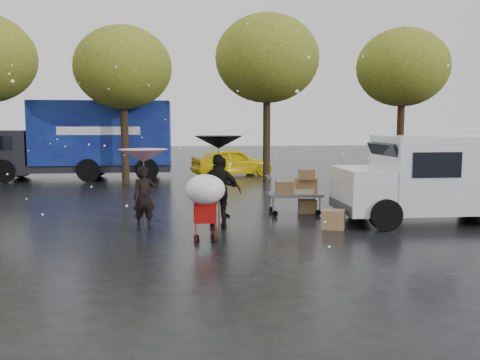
{
  "coord_description": "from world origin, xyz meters",
  "views": [
    {
      "loc": [
        -1.08,
        -11.64,
        2.52
      ],
      "look_at": [
        0.34,
        1.0,
        1.09
      ],
      "focal_mm": 38.0,
      "sensor_mm": 36.0,
      "label": 1
    }
  ],
  "objects": [
    {
      "name": "yellow_taxi",
      "position": [
        1.26,
        12.59,
        0.67
      ],
      "size": [
        4.21,
        2.67,
        1.33
      ],
      "primitive_type": "imported",
      "rotation": [
        0.0,
        0.0,
        1.87
      ],
      "color": "yellow",
      "rests_on": "ground"
    },
    {
      "name": "vendor_cart",
      "position": [
        2.06,
        2.06,
        0.73
      ],
      "size": [
        1.52,
        0.8,
        1.27
      ],
      "color": "slate",
      "rests_on": "ground"
    },
    {
      "name": "shopping_cart",
      "position": [
        -0.64,
        -1.12,
        1.06
      ],
      "size": [
        0.84,
        0.84,
        1.46
      ],
      "color": "#AF0E0A",
      "rests_on": "ground"
    },
    {
      "name": "person_black",
      "position": [
        -0.25,
        0.29,
        0.9
      ],
      "size": [
        1.07,
        0.48,
        1.8
      ],
      "primitive_type": "imported",
      "rotation": [
        0.0,
        0.0,
        3.1
      ],
      "color": "black",
      "rests_on": "ground"
    },
    {
      "name": "umbrella_black",
      "position": [
        -0.25,
        0.29,
        2.07
      ],
      "size": [
        1.15,
        1.15,
        2.23
      ],
      "color": "#4C4C4C",
      "rests_on": "ground"
    },
    {
      "name": "box_ground_far",
      "position": [
        2.38,
        2.2,
        0.19
      ],
      "size": [
        0.52,
        0.42,
        0.38
      ],
      "primitive_type": "cube",
      "rotation": [
        0.0,
        0.0,
        -0.09
      ],
      "color": "#925D3F",
      "rests_on": "ground"
    },
    {
      "name": "person_middle",
      "position": [
        -0.05,
        1.88,
        0.8
      ],
      "size": [
        0.8,
        0.64,
        1.61
      ],
      "primitive_type": "imported",
      "rotation": [
        0.0,
        0.0,
        -0.04
      ],
      "color": "black",
      "rests_on": "ground"
    },
    {
      "name": "white_van",
      "position": [
        5.44,
        0.61,
        1.16
      ],
      "size": [
        4.91,
        2.18,
        2.2
      ],
      "color": "silver",
      "rests_on": "ground"
    },
    {
      "name": "person_pink",
      "position": [
        -2.02,
        0.53,
        0.75
      ],
      "size": [
        0.62,
        0.49,
        1.5
      ],
      "primitive_type": "imported",
      "rotation": [
        0.0,
        0.0,
        0.27
      ],
      "color": "black",
      "rests_on": "ground"
    },
    {
      "name": "umbrella_pink",
      "position": [
        -2.02,
        0.53,
        1.76
      ],
      "size": [
        1.17,
        1.17,
        1.91
      ],
      "color": "#4C4C4C",
      "rests_on": "ground"
    },
    {
      "name": "box_ground_near",
      "position": [
        2.48,
        -0.01,
        0.23
      ],
      "size": [
        0.63,
        0.57,
        0.46
      ],
      "primitive_type": "cube",
      "rotation": [
        0.0,
        0.0,
        -0.38
      ],
      "color": "#925D3F",
      "rests_on": "ground"
    },
    {
      "name": "blue_truck",
      "position": [
        -5.5,
        11.91,
        1.76
      ],
      "size": [
        8.3,
        2.6,
        3.5
      ],
      "color": "#0C0C60",
      "rests_on": "ground"
    },
    {
      "name": "tree_row",
      "position": [
        -0.47,
        10.0,
        5.02
      ],
      "size": [
        21.6,
        4.4,
        7.12
      ],
      "color": "black",
      "rests_on": "ground"
    },
    {
      "name": "ground",
      "position": [
        0.0,
        0.0,
        0.0
      ],
      "size": [
        90.0,
        90.0,
        0.0
      ],
      "primitive_type": "plane",
      "color": "black",
      "rests_on": "ground"
    }
  ]
}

